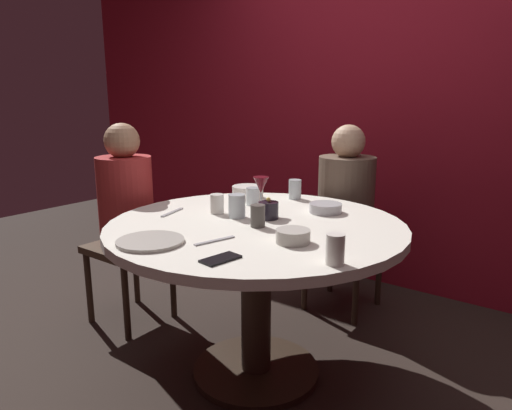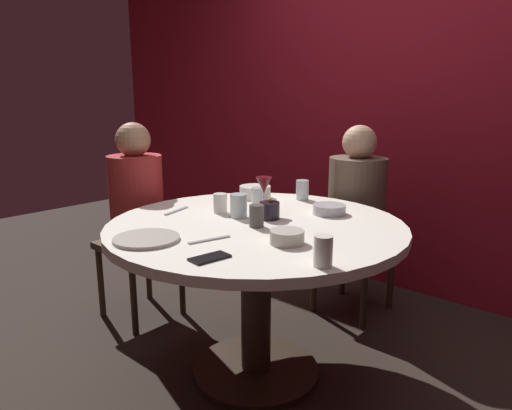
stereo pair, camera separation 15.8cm
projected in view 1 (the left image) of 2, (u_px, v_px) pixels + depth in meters
ground_plane at (256, 372)px, 2.23m from camera, size 8.00×8.00×0.00m
back_wall at (389, 96)px, 3.08m from camera, size 6.00×0.10×2.60m
dining_table at (256, 256)px, 2.09m from camera, size 1.32×1.32×0.75m
seated_diner_left at (126, 202)px, 2.60m from camera, size 0.40×0.40×1.16m
seated_diner_back at (346, 197)px, 2.77m from camera, size 0.40×0.40×1.14m
candle_holder at (268, 210)px, 2.11m from camera, size 0.09×0.09×0.10m
wine_glass at (261, 187)px, 2.20m from camera, size 0.08×0.08×0.18m
dinner_plate at (150, 241)px, 1.76m from camera, size 0.26×0.26×0.01m
cell_phone at (221, 259)px, 1.58m from camera, size 0.09×0.15×0.01m
bowl_serving_large at (325, 208)px, 2.23m from camera, size 0.16×0.16×0.05m
bowl_salad_center at (248, 192)px, 2.55m from camera, size 0.17×0.17×0.07m
bowl_small_white at (293, 236)px, 1.76m from camera, size 0.13×0.13×0.05m
cup_near_candle at (258, 216)px, 1.98m from camera, size 0.06×0.06×0.10m
cup_by_left_diner at (217, 204)px, 2.21m from camera, size 0.07×0.07×0.09m
cup_by_right_diner at (237, 206)px, 2.13m from camera, size 0.08×0.08×0.11m
cup_center_front at (253, 196)px, 2.38m from camera, size 0.07×0.07×0.09m
cup_far_edge at (335, 249)px, 1.53m from camera, size 0.06×0.06×0.10m
cup_beside_wine at (295, 189)px, 2.52m from camera, size 0.07×0.07×0.11m
fork_near_plate at (215, 241)px, 1.78m from camera, size 0.06×0.18×0.01m
knife_near_plate at (172, 212)px, 2.22m from camera, size 0.06×0.18×0.01m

